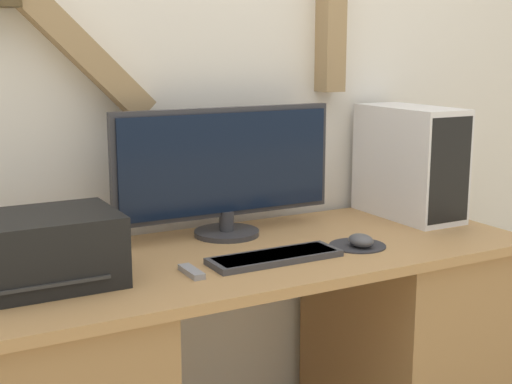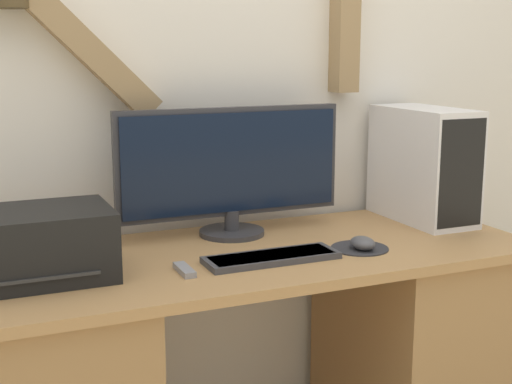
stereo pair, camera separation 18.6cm
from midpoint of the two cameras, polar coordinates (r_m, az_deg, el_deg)
The scene contains 9 objects.
wall_back at distance 2.39m, azimuth -1.93°, elevation 11.37°, with size 6.40×0.17×2.70m.
desk at distance 2.25m, azimuth 2.21°, elevation -13.86°, with size 1.70×0.67×0.77m.
monitor at distance 2.25m, azimuth 0.34°, elevation 1.98°, with size 0.75×0.21×0.41m.
keyboard at distance 2.02m, azimuth 3.89°, elevation -5.26°, with size 0.39×0.12×0.02m.
mousepad at distance 2.18m, azimuth 10.74°, elevation -4.46°, with size 0.17×0.17×0.00m.
mouse at distance 2.15m, azimuth 10.99°, elevation -4.06°, with size 0.07×0.09×0.04m.
computer_tower at distance 2.55m, azimuth 15.33°, elevation 2.12°, with size 0.19×0.41×0.39m.
printer at distance 1.91m, azimuth -14.43°, elevation -4.13°, with size 0.38×0.29×0.18m.
remote_control at distance 1.92m, azimuth -2.99°, elevation -6.28°, with size 0.03×0.11×0.02m.
Camera 2 is at (-0.80, -1.54, 1.36)m, focal length 50.00 mm.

